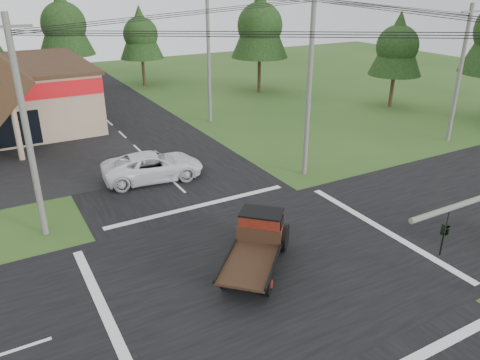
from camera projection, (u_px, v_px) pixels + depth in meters
ground at (266, 268)px, 20.62m from camera, size 120.00×120.00×0.00m
road_ns at (266, 268)px, 20.62m from camera, size 12.00×120.00×0.02m
road_ew at (266, 268)px, 20.62m from camera, size 120.00×12.00×0.02m
utility_pole_nw at (27, 130)px, 21.29m from camera, size 2.00×0.30×10.50m
utility_pole_ne at (309, 84)px, 28.30m from camera, size 2.00×0.30×11.50m
utility_pole_far at (460, 74)px, 34.86m from camera, size 2.00×0.30×10.20m
utility_pole_n at (209, 56)px, 39.56m from camera, size 2.00×0.30×11.20m
tree_row_d at (63, 22)px, 51.31m from camera, size 6.16×6.16×11.11m
tree_row_e at (140, 33)px, 53.85m from camera, size 5.04×5.04×9.09m
tree_side_ne at (260, 23)px, 49.82m from camera, size 6.16×6.16×11.11m
tree_side_e_near at (398, 44)px, 44.35m from camera, size 5.04×5.04×9.09m
antique_flatbed_truck at (256, 246)px, 20.11m from camera, size 5.36×5.43×2.31m
white_pickup at (153, 166)px, 29.46m from camera, size 6.58×3.62×1.75m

